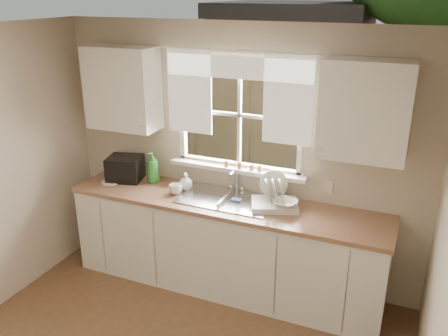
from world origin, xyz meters
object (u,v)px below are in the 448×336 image
at_px(dish_rack, 275,200).
at_px(soap_bottle_a, 153,167).
at_px(cup, 176,189).
at_px(black_appliance, 125,168).

distance_m(dish_rack, soap_bottle_a, 1.31).
distance_m(cup, black_appliance, 0.67).
xyz_separation_m(dish_rack, cup, (-0.96, -0.09, -0.02)).
height_order(cup, black_appliance, black_appliance).
xyz_separation_m(soap_bottle_a, black_appliance, (-0.30, -0.05, -0.04)).
distance_m(dish_rack, cup, 0.96).
xyz_separation_m(soap_bottle_a, cup, (0.35, -0.17, -0.11)).
bearing_deg(dish_rack, cup, -174.43).
relative_size(dish_rack, black_appliance, 1.46).
distance_m(soap_bottle_a, black_appliance, 0.31).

